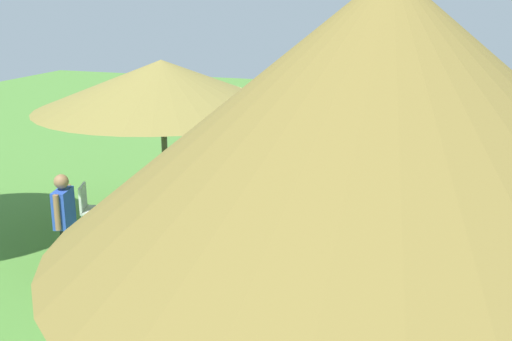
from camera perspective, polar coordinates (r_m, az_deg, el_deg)
ground_plane at (r=11.98m, az=3.99°, el=-4.25°), size 36.00×36.00×0.00m
thatched_hut at (r=4.86m, az=10.86°, el=-5.86°), size 4.93×4.93×4.26m
shade_umbrella at (r=10.66m, az=-8.41°, el=7.60°), size 4.21×4.21×3.02m
patio_dining_table at (r=11.10m, az=-8.01°, el=-2.38°), size 1.58×0.92×0.74m
patio_chair_east_end at (r=10.02m, az=-4.81°, el=-5.18°), size 0.60×0.61×0.90m
patio_chair_west_end at (r=12.27m, az=-5.14°, el=-1.21°), size 0.45×0.43×0.90m
patio_chair_near_lawn at (r=11.35m, az=-14.65°, el=-3.11°), size 0.55×0.56×0.90m
guest_beside_umbrella at (r=9.71m, az=-16.77°, el=-3.89°), size 0.29×0.55×1.57m
standing_watcher at (r=13.44m, az=12.48°, el=2.37°), size 0.56×0.43×1.77m
striped_lounge_chair at (r=9.77m, az=7.57°, el=-7.51°), size 0.93×0.92×0.67m
zebra_nearest_camera at (r=11.66m, az=5.87°, el=0.26°), size 2.16×1.15×1.53m
zebra_by_umbrella at (r=14.06m, az=0.16°, el=3.03°), size 1.98×1.21×1.53m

